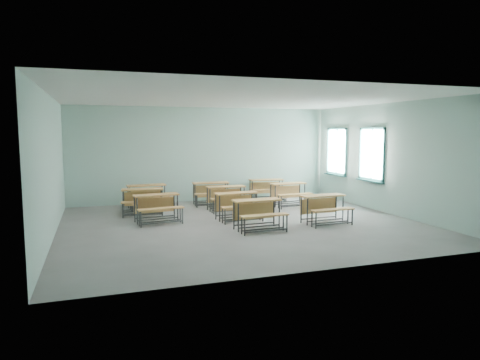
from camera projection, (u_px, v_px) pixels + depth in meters
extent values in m
cube|color=gray|center=(242.00, 224.00, 11.08)|extent=(9.00, 8.00, 0.02)
cube|color=white|center=(242.00, 98.00, 10.72)|extent=(9.00, 8.00, 0.02)
cube|color=#97BDB1|center=(204.00, 154.00, 14.68)|extent=(9.00, 0.02, 3.20)
cube|color=#97BDB1|center=(321.00, 178.00, 7.13)|extent=(9.00, 0.02, 3.20)
cube|color=#97BDB1|center=(50.00, 167.00, 9.46)|extent=(0.02, 8.00, 3.20)
cube|color=#97BDB1|center=(390.00, 159.00, 12.35)|extent=(0.02, 8.00, 3.20)
cube|color=#1B4D4C|center=(336.00, 173.00, 15.04)|extent=(0.06, 1.20, 0.06)
cube|color=#1B4D4C|center=(337.00, 129.00, 14.87)|extent=(0.06, 1.20, 0.06)
cube|color=#1B4D4C|center=(346.00, 152.00, 14.42)|extent=(0.06, 0.06, 1.60)
cube|color=#1B4D4C|center=(328.00, 150.00, 15.49)|extent=(0.06, 0.06, 1.60)
cube|color=#1B4D4C|center=(337.00, 151.00, 14.96)|extent=(0.04, 0.04, 1.48)
cube|color=#1B4D4C|center=(337.00, 151.00, 14.96)|extent=(0.04, 1.08, 0.04)
cube|color=#1B4D4C|center=(335.00, 175.00, 15.04)|extent=(0.14, 1.28, 0.04)
cube|color=white|center=(337.00, 151.00, 14.97)|extent=(0.01, 1.08, 1.48)
cube|color=#1B4D4C|center=(371.00, 179.00, 13.16)|extent=(0.06, 1.20, 0.06)
cube|color=#1B4D4C|center=(372.00, 129.00, 12.99)|extent=(0.06, 1.20, 0.06)
cube|color=#1B4D4C|center=(383.00, 155.00, 12.54)|extent=(0.06, 0.06, 1.60)
cube|color=#1B4D4C|center=(361.00, 153.00, 13.61)|extent=(0.06, 0.06, 1.60)
cube|color=#1B4D4C|center=(372.00, 154.00, 13.08)|extent=(0.04, 0.04, 1.48)
cube|color=#1B4D4C|center=(372.00, 154.00, 13.08)|extent=(0.04, 1.08, 0.04)
cube|color=#1B4D4C|center=(370.00, 181.00, 13.15)|extent=(0.14, 1.28, 0.04)
cube|color=white|center=(372.00, 154.00, 13.08)|extent=(0.01, 1.08, 1.48)
cube|color=#B0793F|center=(257.00, 200.00, 10.39)|extent=(1.19, 0.43, 0.04)
cube|color=#B0793F|center=(254.00, 211.00, 10.59)|extent=(1.11, 0.06, 0.40)
cylinder|color=#333638|center=(238.00, 218.00, 10.10)|extent=(0.04, 0.04, 0.69)
cylinder|color=#333638|center=(279.00, 215.00, 10.48)|extent=(0.04, 0.04, 0.69)
cylinder|color=#333638|center=(234.00, 215.00, 10.39)|extent=(0.04, 0.04, 0.69)
cylinder|color=#333638|center=(274.00, 212.00, 10.77)|extent=(0.04, 0.04, 0.69)
cube|color=#333638|center=(259.00, 226.00, 10.31)|extent=(1.08, 0.07, 0.03)
cube|color=#333638|center=(254.00, 224.00, 10.60)|extent=(1.08, 0.07, 0.03)
cube|color=#B0793F|center=(265.00, 215.00, 9.99)|extent=(1.18, 0.29, 0.03)
cylinder|color=#333638|center=(245.00, 227.00, 9.74)|extent=(0.04, 0.04, 0.41)
cylinder|color=#333638|center=(287.00, 224.00, 10.12)|extent=(0.04, 0.04, 0.41)
cylinder|color=#333638|center=(242.00, 226.00, 9.91)|extent=(0.04, 0.04, 0.41)
cylinder|color=#333638|center=(283.00, 222.00, 10.29)|extent=(0.04, 0.04, 0.41)
cube|color=#333638|center=(266.00, 231.00, 9.94)|extent=(1.08, 0.07, 0.03)
cube|color=#333638|center=(263.00, 229.00, 10.11)|extent=(1.08, 0.07, 0.03)
cube|color=#B0793F|center=(322.00, 196.00, 11.14)|extent=(1.19, 0.46, 0.04)
cube|color=#B0793F|center=(318.00, 206.00, 11.34)|extent=(1.11, 0.08, 0.40)
cylinder|color=#333638|center=(307.00, 212.00, 10.83)|extent=(0.04, 0.04, 0.69)
cylinder|color=#333638|center=(343.00, 209.00, 11.23)|extent=(0.04, 0.04, 0.69)
cylinder|color=#333638|center=(301.00, 210.00, 11.12)|extent=(0.04, 0.04, 0.69)
cylinder|color=#333638|center=(336.00, 207.00, 11.52)|extent=(0.04, 0.04, 0.69)
cube|color=#333638|center=(325.00, 220.00, 11.06)|extent=(1.08, 0.09, 0.03)
cube|color=#333638|center=(319.00, 218.00, 11.35)|extent=(1.08, 0.09, 0.03)
cube|color=#B0793F|center=(333.00, 210.00, 10.74)|extent=(1.19, 0.31, 0.03)
cylinder|color=#333638|center=(316.00, 221.00, 10.47)|extent=(0.04, 0.04, 0.41)
cylinder|color=#333638|center=(352.00, 217.00, 10.87)|extent=(0.04, 0.04, 0.41)
cylinder|color=#333638|center=(312.00, 219.00, 10.65)|extent=(0.04, 0.04, 0.41)
cylinder|color=#333638|center=(348.00, 216.00, 11.05)|extent=(0.04, 0.04, 0.41)
cube|color=#333638|center=(334.00, 224.00, 10.69)|extent=(1.08, 0.09, 0.03)
cube|color=#333638|center=(330.00, 222.00, 10.86)|extent=(1.08, 0.09, 0.03)
cube|color=#B0793F|center=(156.00, 195.00, 11.26)|extent=(1.21, 0.53, 0.04)
cube|color=#B0793F|center=(155.00, 205.00, 11.46)|extent=(1.11, 0.15, 0.40)
cylinder|color=#333638|center=(137.00, 211.00, 10.93)|extent=(0.04, 0.04, 0.69)
cylinder|color=#333638|center=(178.00, 208.00, 11.39)|extent=(0.04, 0.04, 0.69)
cylinder|color=#333638|center=(135.00, 209.00, 11.21)|extent=(0.04, 0.04, 0.69)
cylinder|color=#333638|center=(174.00, 206.00, 11.67)|extent=(0.04, 0.04, 0.69)
cube|color=#333638|center=(158.00, 219.00, 11.19)|extent=(1.07, 0.16, 0.03)
cube|color=#333638|center=(155.00, 217.00, 11.47)|extent=(1.07, 0.16, 0.03)
cube|color=#B0793F|center=(161.00, 209.00, 10.87)|extent=(1.19, 0.38, 0.03)
cylinder|color=#333638|center=(141.00, 220.00, 10.58)|extent=(0.04, 0.04, 0.41)
cylinder|color=#333638|center=(183.00, 216.00, 11.05)|extent=(0.04, 0.04, 0.41)
cylinder|color=#333638|center=(139.00, 218.00, 10.75)|extent=(0.04, 0.04, 0.41)
cylinder|color=#333638|center=(180.00, 215.00, 11.21)|extent=(0.04, 0.04, 0.41)
cube|color=#333638|center=(162.00, 223.00, 10.83)|extent=(1.07, 0.16, 0.03)
cube|color=#333638|center=(160.00, 221.00, 11.00)|extent=(1.07, 0.16, 0.03)
cube|color=#B0793F|center=(236.00, 193.00, 11.59)|extent=(1.20, 0.47, 0.04)
cube|color=#B0793F|center=(234.00, 203.00, 11.79)|extent=(1.11, 0.09, 0.40)
cylinder|color=#333638|center=(220.00, 209.00, 11.28)|extent=(0.04, 0.04, 0.69)
cylinder|color=#333638|center=(257.00, 206.00, 11.69)|extent=(0.04, 0.04, 0.69)
cylinder|color=#333638|center=(216.00, 207.00, 11.57)|extent=(0.04, 0.04, 0.69)
cylinder|color=#333638|center=(252.00, 204.00, 11.98)|extent=(0.04, 0.04, 0.69)
cube|color=#333638|center=(238.00, 217.00, 11.52)|extent=(1.08, 0.10, 0.03)
cube|color=#333638|center=(234.00, 214.00, 11.80)|extent=(1.08, 0.10, 0.03)
cube|color=#B0793F|center=(243.00, 206.00, 11.19)|extent=(1.19, 0.32, 0.03)
cylinder|color=#333638|center=(225.00, 217.00, 10.93)|extent=(0.04, 0.04, 0.41)
cylinder|color=#333638|center=(263.00, 214.00, 11.34)|extent=(0.04, 0.04, 0.41)
cylinder|color=#333638|center=(223.00, 216.00, 11.10)|extent=(0.04, 0.04, 0.41)
cylinder|color=#333638|center=(260.00, 213.00, 11.51)|extent=(0.04, 0.04, 0.41)
cube|color=#333638|center=(244.00, 220.00, 11.15)|extent=(1.08, 0.10, 0.03)
cube|color=#333638|center=(242.00, 219.00, 11.32)|extent=(1.08, 0.10, 0.03)
cube|color=#B0793F|center=(142.00, 189.00, 12.35)|extent=(1.21, 0.51, 0.04)
cube|color=#B0793F|center=(143.00, 199.00, 12.56)|extent=(1.11, 0.14, 0.40)
cylinder|color=#333638|center=(123.00, 203.00, 12.12)|extent=(0.04, 0.04, 0.69)
cylinder|color=#333638|center=(162.00, 202.00, 12.36)|extent=(0.04, 0.04, 0.69)
cylinder|color=#333638|center=(124.00, 202.00, 12.43)|extent=(0.04, 0.04, 0.69)
cylinder|color=#333638|center=(161.00, 200.00, 12.66)|extent=(0.04, 0.04, 0.69)
cube|color=#333638|center=(143.00, 211.00, 12.27)|extent=(1.07, 0.14, 0.03)
cube|color=#333638|center=(143.00, 209.00, 12.57)|extent=(1.07, 0.14, 0.03)
cube|color=#B0793F|center=(143.00, 202.00, 11.93)|extent=(1.19, 0.37, 0.03)
cylinder|color=#333638|center=(123.00, 211.00, 11.75)|extent=(0.04, 0.04, 0.41)
cylinder|color=#333638|center=(162.00, 209.00, 11.98)|extent=(0.04, 0.04, 0.41)
cylinder|color=#333638|center=(123.00, 210.00, 11.93)|extent=(0.04, 0.04, 0.41)
cylinder|color=#333638|center=(162.00, 208.00, 12.16)|extent=(0.04, 0.04, 0.41)
cube|color=#333638|center=(143.00, 215.00, 11.88)|extent=(1.07, 0.14, 0.03)
cube|color=#333638|center=(143.00, 213.00, 12.06)|extent=(1.07, 0.14, 0.03)
cube|color=#B0793F|center=(226.00, 187.00, 12.97)|extent=(1.18, 0.40, 0.04)
cube|color=#B0793F|center=(224.00, 196.00, 13.17)|extent=(1.12, 0.03, 0.40)
cylinder|color=#333638|center=(210.00, 200.00, 12.69)|extent=(0.04, 0.04, 0.69)
cylinder|color=#333638|center=(244.00, 198.00, 13.04)|extent=(0.04, 0.04, 0.69)
cylinder|color=#333638|center=(207.00, 199.00, 12.98)|extent=(0.04, 0.04, 0.69)
cylinder|color=#333638|center=(241.00, 197.00, 13.33)|extent=(0.04, 0.04, 0.69)
cube|color=#333638|center=(227.00, 208.00, 12.89)|extent=(1.08, 0.04, 0.03)
cube|color=#333638|center=(224.00, 206.00, 13.18)|extent=(1.08, 0.04, 0.03)
cube|color=#B0793F|center=(231.00, 198.00, 12.56)|extent=(1.17, 0.25, 0.03)
cylinder|color=#333638|center=(214.00, 207.00, 12.32)|extent=(0.04, 0.04, 0.41)
cylinder|color=#333638|center=(249.00, 205.00, 12.67)|extent=(0.04, 0.04, 0.41)
cylinder|color=#333638|center=(212.00, 206.00, 12.50)|extent=(0.04, 0.04, 0.41)
cylinder|color=#333638|center=(247.00, 204.00, 12.85)|extent=(0.04, 0.04, 0.41)
cube|color=#333638|center=(232.00, 210.00, 12.51)|extent=(1.08, 0.04, 0.03)
cube|color=#333638|center=(230.00, 209.00, 12.68)|extent=(1.08, 0.04, 0.03)
cube|color=#B0793F|center=(288.00, 184.00, 13.77)|extent=(1.20, 0.47, 0.04)
cube|color=#B0793F|center=(285.00, 192.00, 13.97)|extent=(1.11, 0.10, 0.40)
cylinder|color=#333638|center=(275.00, 196.00, 13.46)|extent=(0.04, 0.04, 0.69)
cylinder|color=#333638|center=(305.00, 194.00, 13.87)|extent=(0.04, 0.04, 0.69)
cylinder|color=#333638|center=(271.00, 195.00, 13.74)|extent=(0.04, 0.04, 0.69)
cylinder|color=#333638|center=(300.00, 193.00, 14.16)|extent=(0.04, 0.04, 0.69)
cube|color=#333638|center=(290.00, 203.00, 13.69)|extent=(1.08, 0.11, 0.03)
cube|color=#333638|center=(285.00, 202.00, 13.98)|extent=(1.08, 0.11, 0.03)
cube|color=#B0793F|center=(295.00, 194.00, 13.37)|extent=(1.19, 0.33, 0.03)
cylinder|color=#333638|center=(281.00, 203.00, 13.10)|extent=(0.04, 0.04, 0.41)
cylinder|color=#333638|center=(311.00, 201.00, 13.52)|extent=(0.04, 0.04, 0.41)
cylinder|color=#333638|center=(278.00, 202.00, 13.27)|extent=(0.04, 0.04, 0.41)
cylinder|color=#333638|center=(308.00, 200.00, 13.69)|extent=(0.04, 0.04, 0.41)
cube|color=#333638|center=(297.00, 206.00, 13.32)|extent=(1.08, 0.11, 0.03)
cube|color=#333638|center=(294.00, 205.00, 13.49)|extent=(1.08, 0.11, 0.03)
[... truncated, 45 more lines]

